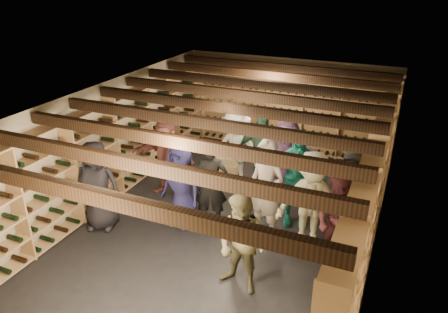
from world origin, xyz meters
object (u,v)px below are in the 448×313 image
person_10 (261,153)px  person_9 (236,149)px  person_2 (242,244)px  person_4 (296,178)px  person_11 (286,159)px  person_0 (97,186)px  crate_loose (304,192)px  person_5 (166,157)px  person_6 (181,186)px  person_12 (350,191)px  person_1 (211,185)px  crate_stack_right (225,174)px  person_8 (338,221)px  person_3 (311,202)px  person_7 (266,190)px  crate_stack_left (226,170)px

person_10 → person_9: bearing=173.5°
person_2 → person_4: bearing=96.6°
person_4 → person_11: bearing=99.6°
person_0 → person_11: bearing=23.2°
person_4 → person_2: bearing=-112.9°
crate_loose → person_5: (-2.76, -1.03, 0.75)m
person_6 → person_10: 2.04m
person_4 → person_9: (-1.58, 0.90, -0.05)m
person_12 → person_1: bearing=-156.8°
crate_stack_right → person_9: person_9 is taller
person_11 → person_12: size_ratio=1.09×
person_2 → person_8: person_8 is taller
person_2 → person_3: person_3 is taller
crate_stack_right → person_7: bearing=-47.2°
person_6 → person_8: person_6 is taller
crate_stack_left → crate_stack_right: 0.09m
crate_stack_right → person_11: bearing=-0.0°
crate_stack_right → person_4: 2.15m
person_6 → person_10: bearing=72.5°
person_1 → person_4: size_ratio=0.89×
person_1 → person_10: bearing=56.0°
person_0 → person_1: person_0 is taller
crate_stack_right → crate_loose: size_ratio=1.14×
person_1 → person_4: bearing=7.1°
person_0 → person_7: bearing=-0.7°
person_9 → person_10: (0.57, 0.00, 0.01)m
crate_stack_left → person_9: size_ratio=0.38×
crate_stack_left → person_5: size_ratio=0.41×
crate_loose → person_12: 1.56m
person_6 → person_11: person_11 is taller
person_9 → person_2: bearing=-62.7°
person_3 → person_10: (-1.45, 1.59, 0.01)m
person_7 → person_8: 1.36m
person_0 → person_12: person_0 is taller
person_9 → person_4: bearing=-26.4°
person_5 → crate_loose: bearing=25.8°
person_1 → person_11: (0.95, 1.64, 0.04)m
person_7 → person_11: bearing=112.1°
person_1 → person_9: bearing=75.8°
person_3 → person_9: 2.57m
person_2 → crate_stack_left: bearing=129.9°
person_3 → person_10: person_10 is taller
crate_loose → person_5: size_ratio=0.30×
crate_stack_left → person_11: person_11 is taller
person_3 → person_12: size_ratio=1.11×
person_1 → person_3: 1.84m
person_8 → person_10: person_10 is taller
person_5 → person_9: bearing=39.7°
crate_stack_left → person_9: (0.23, -0.02, 0.56)m
crate_stack_left → person_8: person_8 is taller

